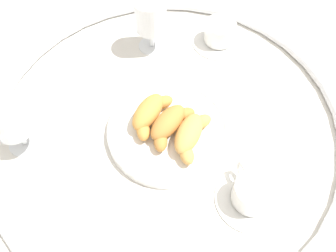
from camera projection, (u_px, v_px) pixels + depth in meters
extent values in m
plane|color=silver|center=(167.00, 122.00, 0.77)|extent=(2.20, 2.20, 0.00)
torus|color=silver|center=(167.00, 120.00, 0.76)|extent=(0.78, 0.78, 0.02)
cylinder|color=white|center=(168.00, 131.00, 0.75)|extent=(0.26, 0.26, 0.02)
torus|color=white|center=(168.00, 129.00, 0.74)|extent=(0.26, 0.26, 0.01)
ellipsoid|color=#CC893D|center=(148.00, 112.00, 0.73)|extent=(0.10, 0.05, 0.04)
ellipsoid|color=#CC893D|center=(143.00, 131.00, 0.72)|extent=(0.05, 0.05, 0.03)
ellipsoid|color=#CC893D|center=(163.00, 102.00, 0.76)|extent=(0.05, 0.05, 0.03)
ellipsoid|color=#BC7A38|center=(168.00, 122.00, 0.72)|extent=(0.10, 0.06, 0.04)
ellipsoid|color=#BC7A38|center=(161.00, 142.00, 0.71)|extent=(0.05, 0.05, 0.03)
ellipsoid|color=#BC7A38|center=(185.00, 114.00, 0.74)|extent=(0.05, 0.05, 0.03)
ellipsoid|color=#D6994C|center=(189.00, 133.00, 0.71)|extent=(0.11, 0.06, 0.04)
ellipsoid|color=#D6994C|center=(187.00, 155.00, 0.69)|extent=(0.05, 0.05, 0.03)
ellipsoid|color=#D6994C|center=(202.00, 122.00, 0.73)|extent=(0.05, 0.04, 0.03)
cylinder|color=white|center=(218.00, 41.00, 0.90)|extent=(0.14, 0.14, 0.01)
cylinder|color=white|center=(220.00, 32.00, 0.88)|extent=(0.08, 0.08, 0.05)
cylinder|color=brown|center=(221.00, 25.00, 0.86)|extent=(0.07, 0.07, 0.01)
torus|color=white|center=(219.00, 19.00, 0.90)|extent=(0.04, 0.03, 0.04)
cylinder|color=white|center=(250.00, 199.00, 0.67)|extent=(0.14, 0.14, 0.01)
cylinder|color=white|center=(253.00, 193.00, 0.65)|extent=(0.08, 0.08, 0.05)
cylinder|color=brown|center=(256.00, 188.00, 0.63)|extent=(0.07, 0.07, 0.01)
torus|color=white|center=(243.00, 171.00, 0.67)|extent=(0.03, 0.04, 0.04)
cylinder|color=white|center=(25.00, 143.00, 0.74)|extent=(0.07, 0.07, 0.01)
cylinder|color=white|center=(20.00, 136.00, 0.72)|extent=(0.01, 0.01, 0.05)
cylinder|color=white|center=(7.00, 118.00, 0.66)|extent=(0.08, 0.08, 0.08)
cylinder|color=gold|center=(8.00, 119.00, 0.67)|extent=(0.07, 0.07, 0.06)
cylinder|color=white|center=(152.00, 45.00, 0.90)|extent=(0.07, 0.07, 0.01)
cylinder|color=white|center=(151.00, 37.00, 0.87)|extent=(0.01, 0.01, 0.05)
cylinder|color=white|center=(150.00, 15.00, 0.81)|extent=(0.08, 0.08, 0.08)
cylinder|color=yellow|center=(150.00, 17.00, 0.82)|extent=(0.07, 0.07, 0.06)
cube|color=silver|center=(147.00, 249.00, 0.63)|extent=(0.13, 0.13, 0.01)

